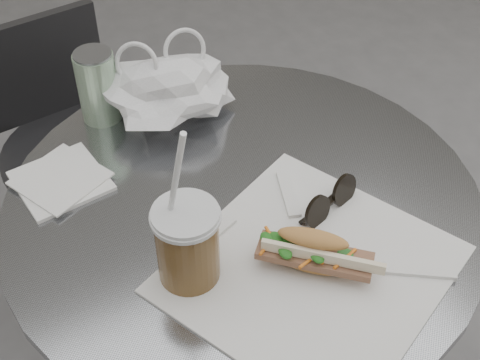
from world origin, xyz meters
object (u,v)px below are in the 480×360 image
cafe_table (243,303)px  iced_coffee (187,243)px  drink_can (98,86)px  sunglasses (329,202)px  banh_mi (314,252)px  chair_far (84,182)px

cafe_table → iced_coffee: 0.38m
iced_coffee → drink_can: bearing=87.1°
sunglasses → banh_mi: bearing=-152.6°
banh_mi → iced_coffee: size_ratio=0.72×
iced_coffee → chair_far: bearing=88.3°
chair_far → cafe_table: bearing=95.8°
chair_far → iced_coffee: (-0.02, -0.70, 0.48)m
drink_can → iced_coffee: bearing=-92.9°
chair_far → banh_mi: size_ratio=3.64×
sunglasses → drink_can: size_ratio=0.88×
cafe_table → drink_can: 0.47m
cafe_table → banh_mi: (0.02, -0.17, 0.31)m
sunglasses → drink_can: 0.46m
drink_can → chair_far: bearing=89.9°
banh_mi → iced_coffee: bearing=-160.8°
chair_far → banh_mi: bearing=94.7°
chair_far → iced_coffee: size_ratio=2.63×
banh_mi → iced_coffee: 0.18m
cafe_table → banh_mi: 0.35m
sunglasses → drink_can: (-0.22, 0.40, 0.05)m
sunglasses → iced_coffee: bearing=165.1°
chair_far → drink_can: 0.57m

